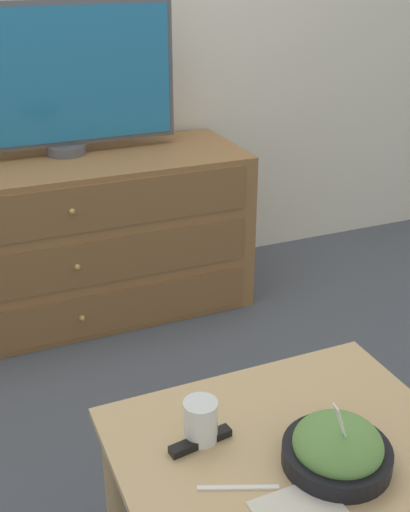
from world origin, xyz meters
name	(u,v)px	position (x,y,z in m)	size (l,w,h in m)	color
ground_plane	(66,281)	(0.00, 0.00, 0.00)	(12.00, 12.00, 0.00)	#474C56
dresser	(63,241)	(-0.04, -0.30, 0.34)	(1.54, 0.55, 0.68)	olive
tv	(59,78)	(0.02, -0.20, 0.99)	(0.94, 0.16, 0.59)	#515156
coffee_table	(294,481)	(0.13, -1.91, 0.40)	(0.73, 0.63, 0.48)	tan
takeout_bowl	(337,448)	(0.19, -1.97, 0.52)	(0.22, 0.22, 0.17)	black
drink_cup	(201,423)	(-0.04, -1.79, 0.52)	(0.07, 0.07, 0.10)	white
knife	(238,488)	(-0.02, -1.95, 0.48)	(0.15, 0.07, 0.01)	white
remote_control	(201,441)	(-0.04, -1.81, 0.49)	(0.15, 0.05, 0.02)	black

